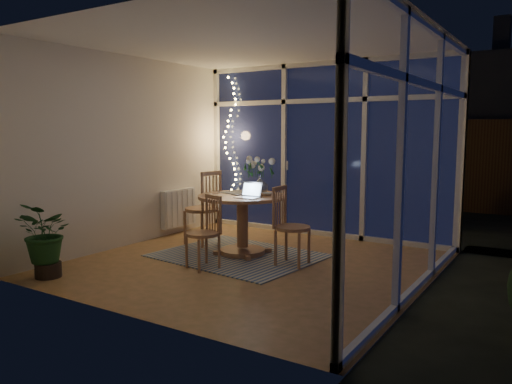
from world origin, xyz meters
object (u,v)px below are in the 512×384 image
chair_right (293,226)px  laptop (247,190)px  flower_vase (260,186)px  potted_plant (47,243)px  chair_front (203,232)px  chair_left (202,207)px  dining_table (242,225)px

chair_right → laptop: laptop is taller
chair_right → flower_vase: size_ratio=4.52×
potted_plant → chair_right: bearing=42.7°
chair_front → chair_left: bearing=148.2°
chair_front → laptop: (0.22, 0.60, 0.44)m
chair_front → laptop: 0.78m
potted_plant → chair_left: bearing=78.2°
dining_table → flower_vase: size_ratio=5.39×
flower_vase → laptop: bearing=-78.3°
chair_right → chair_front: 1.06m
chair_left → chair_right: 1.60m
chair_right → chair_front: (-0.80, -0.68, -0.04)m
dining_table → chair_right: bearing=-8.2°
dining_table → laptop: bearing=-44.0°
dining_table → chair_right: chair_right is taller
dining_table → chair_front: size_ratio=1.32×
chair_left → chair_front: size_ratio=1.23×
chair_left → flower_vase: (0.90, 0.10, 0.35)m
chair_front → laptop: size_ratio=3.05×
dining_table → chair_left: (-0.78, 0.15, 0.14)m
chair_left → laptop: bearing=76.4°
dining_table → potted_plant: bearing=-121.9°
chair_left → chair_front: 1.23m
dining_table → flower_vase: flower_vase is taller
chair_left → potted_plant: 2.18m
chair_left → chair_right: bearing=86.3°
chair_front → potted_plant: bearing=-116.6°
dining_table → chair_front: bearing=-91.2°
chair_right → flower_vase: bearing=57.6°
chair_right → potted_plant: (-2.02, -1.86, -0.09)m
chair_left → chair_right: size_ratio=1.11×
chair_front → potted_plant: (-1.21, -1.17, -0.05)m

